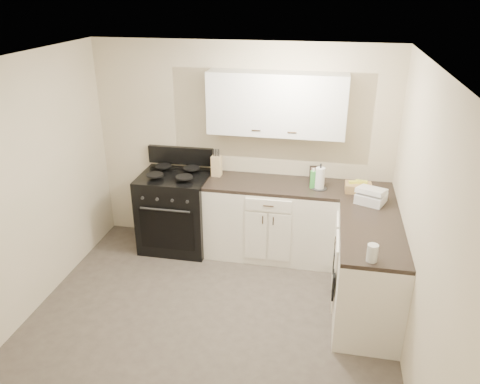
% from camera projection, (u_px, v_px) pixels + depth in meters
% --- Properties ---
extents(floor, '(3.60, 3.60, 0.00)m').
position_uv_depth(floor, '(207.00, 328.00, 4.55)').
color(floor, '#473F38').
rests_on(floor, ground).
extents(ceiling, '(3.60, 3.60, 0.00)m').
position_uv_depth(ceiling, '(197.00, 65.00, 3.54)').
color(ceiling, white).
rests_on(ceiling, wall_back).
extents(wall_back, '(3.60, 0.00, 3.60)m').
position_uv_depth(wall_back, '(241.00, 148.00, 5.66)').
color(wall_back, beige).
rests_on(wall_back, ground).
extents(wall_right, '(0.00, 3.60, 3.60)m').
position_uv_depth(wall_right, '(420.00, 232.00, 3.73)').
color(wall_right, beige).
rests_on(wall_right, ground).
extents(wall_left, '(0.00, 3.60, 3.60)m').
position_uv_depth(wall_left, '(16.00, 196.00, 4.36)').
color(wall_left, beige).
rests_on(wall_left, ground).
extents(wall_front, '(3.60, 0.00, 3.60)m').
position_uv_depth(wall_front, '(111.00, 365.00, 2.43)').
color(wall_front, beige).
rests_on(wall_front, ground).
extents(base_cabinets_back, '(1.55, 0.60, 0.90)m').
position_uv_depth(base_cabinets_back, '(271.00, 221.00, 5.64)').
color(base_cabinets_back, white).
rests_on(base_cabinets_back, floor).
extents(base_cabinets_right, '(0.60, 1.90, 0.90)m').
position_uv_depth(base_cabinets_right, '(365.00, 258.00, 4.87)').
color(base_cabinets_right, white).
rests_on(base_cabinets_right, floor).
extents(countertop_back, '(1.55, 0.60, 0.04)m').
position_uv_depth(countertop_back, '(272.00, 185.00, 5.45)').
color(countertop_back, black).
rests_on(countertop_back, base_cabinets_back).
extents(countertop_right, '(0.60, 1.90, 0.04)m').
position_uv_depth(countertop_right, '(371.00, 218.00, 4.68)').
color(countertop_right, black).
rests_on(countertop_right, base_cabinets_right).
extents(upper_cabinets, '(1.55, 0.30, 0.70)m').
position_uv_depth(upper_cabinets, '(276.00, 104.00, 5.21)').
color(upper_cabinets, white).
rests_on(upper_cabinets, wall_back).
extents(stove, '(0.83, 0.71, 1.00)m').
position_uv_depth(stove, '(176.00, 213.00, 5.82)').
color(stove, black).
rests_on(stove, floor).
extents(knife_block, '(0.12, 0.11, 0.25)m').
position_uv_depth(knife_block, '(217.00, 166.00, 5.62)').
color(knife_block, '#D8BD85').
rests_on(knife_block, countertop_back).
extents(paper_towel, '(0.12, 0.12, 0.25)m').
position_uv_depth(paper_towel, '(320.00, 178.00, 5.25)').
color(paper_towel, white).
rests_on(paper_towel, countertop_back).
extents(soap_bottle, '(0.09, 0.09, 0.20)m').
position_uv_depth(soap_bottle, '(313.00, 180.00, 5.28)').
color(soap_bottle, green).
rests_on(soap_bottle, countertop_back).
extents(picture_frame, '(0.13, 0.06, 0.16)m').
position_uv_depth(picture_frame, '(315.00, 172.00, 5.56)').
color(picture_frame, black).
rests_on(picture_frame, countertop_back).
extents(wicker_basket, '(0.29, 0.20, 0.10)m').
position_uv_depth(wicker_basket, '(358.00, 188.00, 5.21)').
color(wicker_basket, '#A7804F').
rests_on(wicker_basket, countertop_right).
extents(countertop_grill, '(0.36, 0.35, 0.10)m').
position_uv_depth(countertop_grill, '(371.00, 198.00, 4.95)').
color(countertop_grill, white).
rests_on(countertop_grill, countertop_right).
extents(glass_jar, '(0.12, 0.12, 0.15)m').
position_uv_depth(glass_jar, '(372.00, 253.00, 3.88)').
color(glass_jar, silver).
rests_on(glass_jar, countertop_right).
extents(oven_mitt_near, '(0.02, 0.15, 0.27)m').
position_uv_depth(oven_mitt_near, '(333.00, 285.00, 4.45)').
color(oven_mitt_near, black).
rests_on(oven_mitt_near, base_cabinets_right).
extents(oven_mitt_far, '(0.02, 0.13, 0.23)m').
position_uv_depth(oven_mitt_far, '(334.00, 262.00, 4.74)').
color(oven_mitt_far, black).
rests_on(oven_mitt_far, base_cabinets_right).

